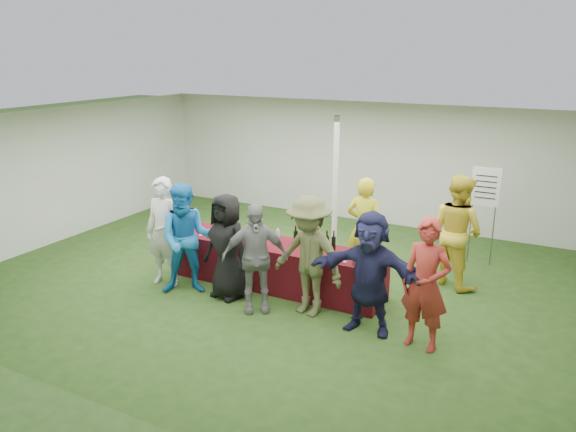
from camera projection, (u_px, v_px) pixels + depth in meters
The scene contains 18 objects.
ground at pixel (279, 280), 9.60m from camera, with size 60.00×60.00×0.00m, color #284719.
tent at pixel (335, 192), 10.01m from camera, with size 10.00×10.00×10.00m.
serving_table at pixel (277, 265), 9.25m from camera, with size 3.60×0.80×0.75m, color #53060B.
wine_bottles at pixel (315, 240), 8.96m from camera, with size 0.74×0.12×0.32m.
wine_glasses at pixel (242, 237), 9.11m from camera, with size 2.72×0.12×0.16m.
water_bottle at pixel (278, 236), 9.19m from camera, with size 0.07×0.07×0.23m.
bar_towel at pixel (365, 257), 8.52m from camera, with size 0.25×0.18×0.03m, color white.
dump_bucket at pixel (361, 258), 8.25m from camera, with size 0.24×0.24×0.18m, color slate.
wine_list_sign at pixel (485, 194), 9.98m from camera, with size 0.50×0.03×1.80m.
staff_pourer at pixel (365, 228), 9.52m from camera, with size 0.64×0.42×1.76m, color gold.
staff_back at pixel (457, 231), 9.18m from camera, with size 0.92×0.71×1.88m, color gold.
customer_0 at pixel (164, 232), 9.22m from camera, with size 0.67×0.44×1.82m, color silver.
customer_1 at pixel (187, 239), 8.90m from camera, with size 0.88×0.68×1.81m, color #1973BE.
customer_2 at pixel (227, 246), 8.74m from camera, with size 0.82×0.54×1.69m, color black.
customer_3 at pixel (255, 258), 8.28m from camera, with size 0.98×0.41×1.67m, color gray.
customer_4 at pixel (309, 256), 8.16m from camera, with size 1.17×0.67×1.81m, color #50542E.
customer_5 at pixel (370, 273), 7.65m from camera, with size 1.61×0.51×1.74m, color #1A1B3D.
customer_6 at pixel (426, 285), 7.22m from camera, with size 0.65×0.43×1.78m, color maroon.
Camera 1 is at (4.25, -7.80, 3.80)m, focal length 35.00 mm.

